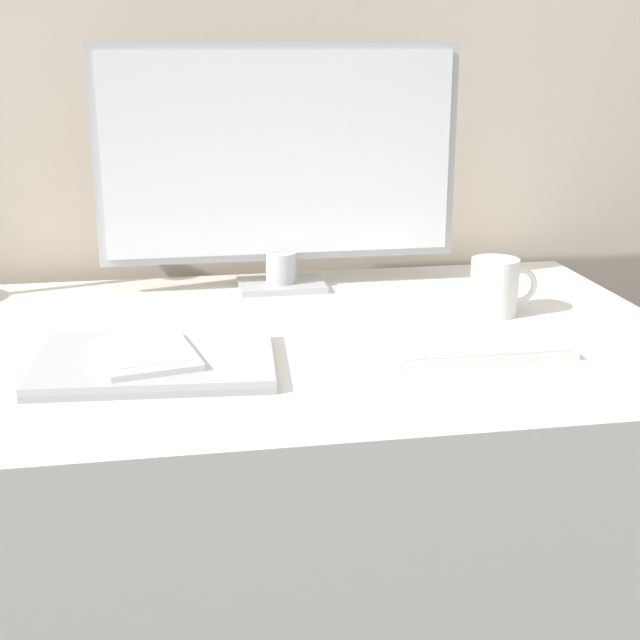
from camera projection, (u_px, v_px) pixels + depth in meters
name	position (u px, v px, depth m)	size (l,w,h in m)	color
wall_back	(231.00, 25.00, 1.68)	(3.60, 0.05, 2.40)	beige
desk	(268.00, 546.00, 1.48)	(1.31, 0.79, 0.73)	silver
monitor	(280.00, 163.00, 1.58)	(0.65, 0.11, 0.44)	#B7B7BC
keyboard	(476.00, 348.00, 1.30)	(0.27, 0.12, 0.01)	silver
laptop	(156.00, 362.00, 1.24)	(0.34, 0.25, 0.02)	#A3A3A8
ereader	(147.00, 354.00, 1.22)	(0.15, 0.18, 0.01)	white
coffee_mug	(496.00, 287.00, 1.48)	(0.11, 0.08, 0.09)	white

